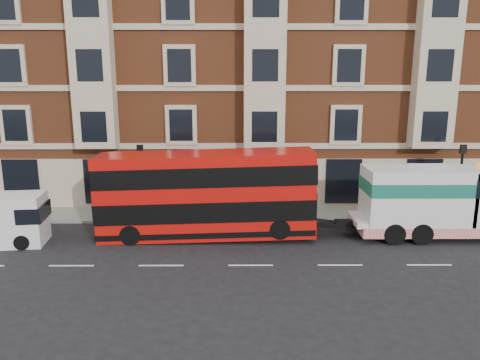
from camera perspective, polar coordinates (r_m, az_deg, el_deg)
name	(u,v)px	position (r m, az deg, el deg)	size (l,w,h in m)	color
ground	(251,265)	(21.22, 1.31, -10.37)	(120.00, 120.00, 0.00)	black
sidewalk	(247,214)	(28.24, 0.89, -4.19)	(90.00, 3.00, 0.15)	slate
victorian_terrace	(253,49)	(34.53, 1.55, 15.72)	(45.00, 12.00, 20.40)	brown
lamp_post_west	(141,177)	(26.86, -11.94, 0.37)	(0.35, 0.15, 4.35)	black
lamp_post_east	(460,177)	(29.16, 25.26, 0.39)	(0.35, 0.15, 4.35)	black
double_decker_bus	(206,193)	(24.03, -4.17, -1.62)	(11.03, 2.53, 4.46)	red
tow_truck	(440,201)	(26.25, 23.15, -2.33)	(8.83, 2.61, 3.68)	silver
pedestrian	(118,201)	(28.79, -14.70, -2.50)	(0.57, 0.38, 1.57)	black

